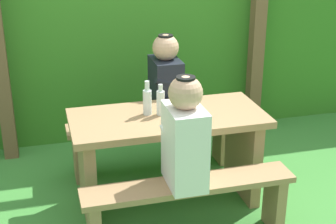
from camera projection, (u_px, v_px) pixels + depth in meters
name	position (u px, v px, depth m)	size (l,w,h in m)	color
ground_plane	(168.00, 201.00, 3.86)	(12.00, 12.00, 0.00)	#408839
hedge_backdrop	(122.00, 19.00, 5.04)	(6.40, 1.02, 2.11)	#357922
pergola_post_right	(258.00, 18.00, 4.69)	(0.12, 0.12, 2.27)	brown
picnic_table	(168.00, 143.00, 3.68)	(1.40, 0.64, 0.71)	#9E7A51
bench_near	(189.00, 200.00, 3.27)	(1.40, 0.24, 0.45)	#9E7A51
bench_far	(152.00, 135.00, 4.20)	(1.40, 0.24, 0.45)	#9E7A51
person_white_shirt	(185.00, 136.00, 3.09)	(0.25, 0.35, 0.72)	white
person_black_coat	(166.00, 82.00, 4.06)	(0.25, 0.35, 0.72)	black
drinking_glass	(178.00, 101.00, 3.72)	(0.07, 0.07, 0.09)	silver
bottle_left	(161.00, 102.00, 3.56)	(0.06, 0.06, 0.23)	silver
bottle_right	(147.00, 101.00, 3.57)	(0.06, 0.06, 0.25)	silver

